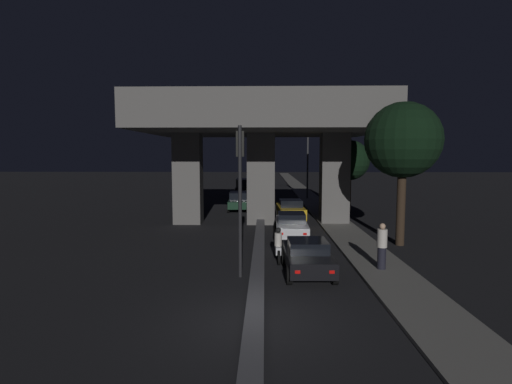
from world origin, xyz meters
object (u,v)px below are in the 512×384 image
Objects in this scene: car_taxi_yellow_third at (290,210)px; motorcycle_white_filtering_near at (278,247)px; traffic_light_left_of_median at (240,175)px; pedestrian_on_sidewalk at (382,246)px; car_white_third_oncoming at (247,184)px; car_black_second_oncoming at (244,187)px; street_lamp at (304,155)px; car_black_lead at (307,256)px; car_white_second at (291,225)px; car_dark_green_lead_oncoming at (239,201)px; car_white_fourth_oncoming at (251,179)px.

car_taxi_yellow_third is 10.86m from motorcycle_white_filtering_near.
traffic_light_left_of_median is 3.12× the size of pedestrian_on_sidewalk.
car_white_third_oncoming is 2.44× the size of motorcycle_white_filtering_near.
traffic_light_left_of_median reaches higher than car_black_second_oncoming.
car_black_second_oncoming is at bearing 10.96° from car_taxi_yellow_third.
car_black_second_oncoming is (-6.43, 3.18, -3.60)m from street_lamp.
pedestrian_on_sidewalk is at bearing 12.51° from car_black_second_oncoming.
car_black_second_oncoming is 2.42× the size of pedestrian_on_sidewalk.
car_black_lead is 0.90× the size of car_white_third_oncoming.
pedestrian_on_sidewalk is (0.60, -26.21, -3.59)m from street_lamp.
traffic_light_left_of_median is at bearing 96.25° from car_black_lead.
car_black_second_oncoming is 30.22m from pedestrian_on_sidewalk.
street_lamp is 1.63× the size of car_white_second.
street_lamp is 20.06m from car_white_second.
motorcycle_white_filtering_near is (3.03, -36.86, -0.12)m from car_white_third_oncoming.
car_dark_green_lead_oncoming is at bearing 0.31° from car_black_second_oncoming.
traffic_light_left_of_median is 1.28× the size of car_white_third_oncoming.
car_dark_green_lead_oncoming is at bearing 111.08° from pedestrian_on_sidewalk.
car_black_second_oncoming is (-3.89, 22.69, 0.31)m from car_white_second.
car_white_fourth_oncoming is 47.50m from pedestrian_on_sidewalk.
car_dark_green_lead_oncoming is (-6.17, -8.64, -3.80)m from street_lamp.
car_dark_green_lead_oncoming is at bearing 19.88° from car_white_second.
car_black_second_oncoming is at bearing 103.45° from pedestrian_on_sidewalk.
car_black_second_oncoming is (-4.20, 17.12, 0.26)m from car_taxi_yellow_third.
pedestrian_on_sidewalk reaches higher than car_white_second.
street_lamp reaches higher than car_dark_green_lead_oncoming.
car_white_third_oncoming is 0.97× the size of car_white_fourth_oncoming.
car_taxi_yellow_third is at bearing 34.41° from car_dark_green_lead_oncoming.
car_taxi_yellow_third is (2.73, 12.97, -3.11)m from traffic_light_left_of_median.
pedestrian_on_sidewalk reaches higher than car_dark_green_lead_oncoming.
car_dark_green_lead_oncoming is at bearing 93.77° from traffic_light_left_of_median.
motorcycle_white_filtering_near is at bearing 6.95° from car_white_third_oncoming.
street_lamp is (4.97, 26.91, 0.75)m from traffic_light_left_of_median.
street_lamp is 26.46m from pedestrian_on_sidewalk.
street_lamp is 14.63m from car_taxi_yellow_third.
car_white_second is (-0.16, 7.05, 0.00)m from car_black_lead.
car_taxi_yellow_third is 6.60m from car_dark_green_lead_oncoming.
street_lamp is at bearing -6.00° from car_white_second.
car_black_second_oncoming is at bearing 5.19° from motorcycle_white_filtering_near.
car_black_second_oncoming is 0.95× the size of car_white_fourth_oncoming.
pedestrian_on_sidewalk is (7.03, -29.39, 0.01)m from car_black_second_oncoming.
street_lamp is at bearing -6.42° from car_black_lead.
car_taxi_yellow_third reaches higher than car_black_lead.
car_white_second is at bearing 8.78° from car_black_second_oncoming.
car_white_fourth_oncoming is at bearing 98.18° from pedestrian_on_sidewalk.
car_dark_green_lead_oncoming is 2.25× the size of motorcycle_white_filtering_near.
car_dark_green_lead_oncoming is (-3.94, 5.30, 0.06)m from car_taxi_yellow_third.
car_white_third_oncoming reaches higher than car_white_second.
street_lamp is 1.91× the size of car_black_lead.
car_dark_green_lead_oncoming is at bearing -125.52° from street_lamp.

